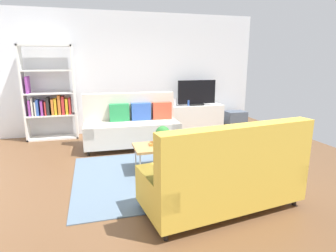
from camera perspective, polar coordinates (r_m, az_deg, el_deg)
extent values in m
plane|color=brown|center=(4.66, -2.17, -8.91)|extent=(7.68, 7.68, 0.00)
cube|color=silver|center=(7.08, -7.55, 10.66)|extent=(6.40, 0.12, 2.90)
cube|color=slate|center=(4.49, 0.01, -9.73)|extent=(2.90, 2.20, 0.01)
cube|color=beige|center=(5.76, -7.44, -1.29)|extent=(1.92, 0.88, 0.44)
cube|color=beige|center=(5.97, -7.96, 4.11)|extent=(1.90, 0.24, 0.56)
cube|color=beige|center=(5.89, 0.76, 0.24)|extent=(0.22, 0.84, 0.22)
cube|color=beige|center=(5.71, -15.98, -0.71)|extent=(0.22, 0.84, 0.22)
cylinder|color=black|center=(5.68, 1.82, -4.24)|extent=(0.05, 0.05, 0.10)
cylinder|color=black|center=(5.48, -16.02, -5.41)|extent=(0.05, 0.05, 0.10)
cylinder|color=black|center=(6.31, 0.13, -2.44)|extent=(0.05, 0.05, 0.10)
cylinder|color=black|center=(6.13, -15.86, -3.42)|extent=(0.05, 0.05, 0.10)
cube|color=#D84C33|center=(5.92, -1.27, 3.17)|extent=(0.40, 0.15, 0.36)
cube|color=#3359B2|center=(5.84, -5.58, 2.97)|extent=(0.40, 0.15, 0.36)
cube|color=#288C4C|center=(5.79, -9.99, 2.74)|extent=(0.40, 0.15, 0.36)
cube|color=gold|center=(3.49, 10.82, -11.33)|extent=(2.00, 1.10, 0.44)
cube|color=gold|center=(3.07, 14.57, -4.98)|extent=(1.91, 0.46, 0.56)
cube|color=gold|center=(3.08, -2.64, -12.28)|extent=(0.31, 0.86, 0.22)
cube|color=gold|center=(3.96, 21.24, -7.27)|extent=(0.31, 0.86, 0.22)
cylinder|color=black|center=(3.53, -4.91, -15.68)|extent=(0.05, 0.05, 0.10)
cylinder|color=black|center=(4.34, 17.84, -10.59)|extent=(0.05, 0.05, 0.10)
cylinder|color=black|center=(2.99, -0.46, -21.55)|extent=(0.05, 0.05, 0.10)
cylinder|color=black|center=(3.91, 24.53, -13.92)|extent=(0.05, 0.05, 0.10)
cube|color=#288C4C|center=(2.91, 1.63, -7.63)|extent=(0.42, 0.19, 0.36)
cube|color=#B7844C|center=(4.54, -0.05, -4.13)|extent=(1.10, 0.56, 0.04)
cylinder|color=silver|center=(4.73, -6.69, -6.20)|extent=(0.02, 0.02, 0.38)
cylinder|color=silver|center=(4.96, 4.85, -5.20)|extent=(0.02, 0.02, 0.38)
cylinder|color=silver|center=(4.30, -5.74, -8.19)|extent=(0.02, 0.02, 0.38)
cylinder|color=silver|center=(4.56, 6.84, -6.95)|extent=(0.02, 0.02, 0.38)
cube|color=silver|center=(7.29, 5.74, 1.82)|extent=(1.40, 0.44, 0.64)
cube|color=black|center=(7.21, 5.86, 4.44)|extent=(0.36, 0.20, 0.04)
cube|color=black|center=(7.17, 5.92, 6.97)|extent=(1.00, 0.05, 0.60)
cube|color=white|center=(6.87, -27.55, 5.86)|extent=(0.04, 0.36, 2.10)
cube|color=white|center=(6.73, -18.67, 6.54)|extent=(0.04, 0.36, 2.10)
cube|color=white|center=(6.75, -23.98, 14.90)|extent=(1.10, 0.36, 0.04)
cube|color=white|center=(6.97, -22.39, -2.21)|extent=(1.10, 0.36, 0.04)
cube|color=white|center=(6.85, -22.78, 2.07)|extent=(1.02, 0.36, 0.03)
cube|color=white|center=(6.78, -23.16, 6.22)|extent=(1.02, 0.36, 0.03)
cube|color=white|center=(6.75, -23.55, 10.42)|extent=(1.02, 0.36, 0.03)
cube|color=purple|center=(6.89, -26.46, 3.37)|extent=(0.05, 0.29, 0.35)
cube|color=silver|center=(6.88, -26.03, 3.63)|extent=(0.04, 0.29, 0.40)
cube|color=silver|center=(6.87, -25.50, 3.28)|extent=(0.03, 0.29, 0.31)
cube|color=#3359B2|center=(6.86, -25.16, 3.49)|extent=(0.05, 0.29, 0.35)
cube|color=purple|center=(6.85, -24.42, 3.44)|extent=(0.05, 0.29, 0.33)
cube|color=red|center=(6.84, -23.79, 3.38)|extent=(0.03, 0.29, 0.30)
cube|color=#262626|center=(6.83, -23.39, 3.77)|extent=(0.06, 0.29, 0.39)
cube|color=orange|center=(6.82, -22.58, 3.69)|extent=(0.05, 0.29, 0.36)
cube|color=gold|center=(6.81, -22.05, 3.78)|extent=(0.05, 0.29, 0.37)
cube|color=orange|center=(6.79, -21.39, 4.11)|extent=(0.06, 0.29, 0.44)
cube|color=red|center=(6.79, -20.72, 4.03)|extent=(0.06, 0.29, 0.41)
cube|color=gold|center=(6.78, -20.05, 3.87)|extent=(0.06, 0.29, 0.36)
cube|color=red|center=(6.78, -19.49, 3.94)|extent=(0.04, 0.29, 0.37)
cube|color=purple|center=(6.84, -26.90, 7.56)|extent=(0.05, 0.29, 0.36)
cube|color=#4C5666|center=(7.68, 13.68, 1.34)|extent=(0.52, 0.40, 0.44)
cylinder|color=brown|center=(4.52, -1.08, -3.25)|extent=(0.15, 0.15, 0.10)
sphere|color=#2D7233|center=(4.48, -1.09, -1.45)|extent=(0.24, 0.24, 0.24)
cube|color=orange|center=(4.54, -2.28, -3.63)|extent=(0.27, 0.22, 0.04)
cylinder|color=silver|center=(7.08, 1.27, 4.97)|extent=(0.13, 0.13, 0.19)
cylinder|color=silver|center=(7.14, 2.75, 5.05)|extent=(0.10, 0.10, 0.20)
cylinder|color=#3359B2|center=(7.11, 4.21, 4.77)|extent=(0.06, 0.06, 0.14)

